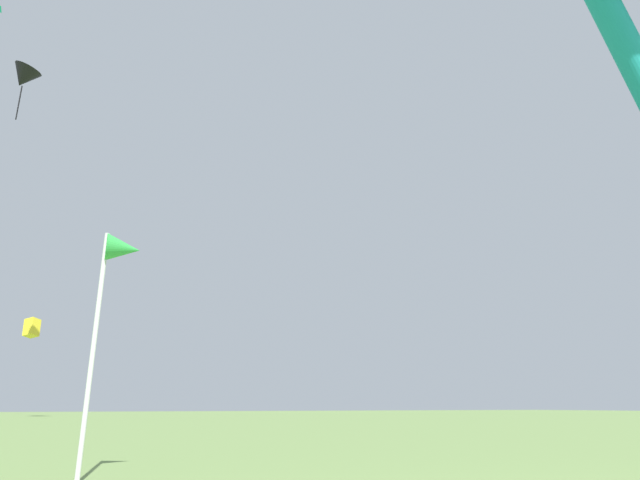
# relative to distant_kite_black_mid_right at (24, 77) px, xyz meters

# --- Properties ---
(distant_kite_black_mid_right) EXTENTS (1.73, 1.70, 2.69)m
(distant_kite_black_mid_right) POSITION_rel_distant_kite_black_mid_right_xyz_m (0.00, 0.00, 0.00)
(distant_kite_black_mid_right) COLOR black
(distant_kite_yellow_low_left) EXTENTS (0.86, 1.02, 1.10)m
(distant_kite_yellow_low_left) POSITION_rel_distant_kite_black_mid_right_xyz_m (1.26, 9.45, -9.43)
(distant_kite_yellow_low_left) COLOR yellow
(marker_flag) EXTENTS (0.30, 0.24, 1.98)m
(marker_flag) POSITION_rel_distant_kite_black_mid_right_xyz_m (3.46, -18.59, -12.29)
(marker_flag) COLOR silver
(marker_flag) RESTS_ON ground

